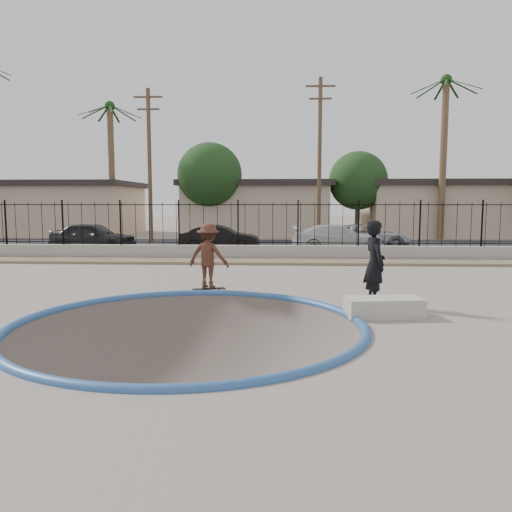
{
  "coord_description": "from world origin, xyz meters",
  "views": [
    {
      "loc": [
        1.82,
        -10.51,
        2.43
      ],
      "look_at": [
        1.18,
        2.0,
        1.06
      ],
      "focal_mm": 35.0,
      "sensor_mm": 36.0,
      "label": 1
    }
  ],
  "objects_px": {
    "skater": "(209,259)",
    "concrete_ledge": "(384,307)",
    "videographer": "(375,263)",
    "car_c": "(338,238)",
    "skateboard": "(209,289)",
    "car_a": "(93,236)",
    "car_b": "(220,238)",
    "car_d": "(365,237)"
  },
  "relations": [
    {
      "from": "skater",
      "to": "concrete_ledge",
      "type": "height_order",
      "value": "skater"
    },
    {
      "from": "videographer",
      "to": "car_c",
      "type": "distance_m",
      "value": 12.46
    },
    {
      "from": "car_d",
      "to": "car_a",
      "type": "bearing_deg",
      "value": 95.19
    },
    {
      "from": "videographer",
      "to": "concrete_ledge",
      "type": "bearing_deg",
      "value": 169.03
    },
    {
      "from": "videographer",
      "to": "skater",
      "type": "bearing_deg",
      "value": 57.75
    },
    {
      "from": "car_c",
      "to": "car_d",
      "type": "distance_m",
      "value": 2.08
    },
    {
      "from": "skateboard",
      "to": "car_d",
      "type": "relative_size",
      "value": 0.2
    },
    {
      "from": "skateboard",
      "to": "concrete_ledge",
      "type": "xyz_separation_m",
      "value": [
        4.15,
        -2.78,
        0.14
      ]
    },
    {
      "from": "concrete_ledge",
      "to": "skater",
      "type": "bearing_deg",
      "value": 146.24
    },
    {
      "from": "skater",
      "to": "car_b",
      "type": "distance_m",
      "value": 10.66
    },
    {
      "from": "videographer",
      "to": "car_c",
      "type": "xyz_separation_m",
      "value": [
        0.53,
        12.44,
        -0.32
      ]
    },
    {
      "from": "concrete_ledge",
      "to": "car_d",
      "type": "relative_size",
      "value": 0.35
    },
    {
      "from": "skateboard",
      "to": "car_d",
      "type": "xyz_separation_m",
      "value": [
        6.23,
        12.21,
        0.6
      ]
    },
    {
      "from": "car_c",
      "to": "car_d",
      "type": "height_order",
      "value": "car_c"
    },
    {
      "from": "skateboard",
      "to": "car_a",
      "type": "bearing_deg",
      "value": 104.78
    },
    {
      "from": "skater",
      "to": "car_d",
      "type": "xyz_separation_m",
      "value": [
        6.23,
        12.21,
        -0.21
      ]
    },
    {
      "from": "car_a",
      "to": "car_c",
      "type": "height_order",
      "value": "car_a"
    },
    {
      "from": "skater",
      "to": "skateboard",
      "type": "relative_size",
      "value": 1.91
    },
    {
      "from": "car_a",
      "to": "car_b",
      "type": "distance_m",
      "value": 6.25
    },
    {
      "from": "skater",
      "to": "skateboard",
      "type": "xyz_separation_m",
      "value": [
        -0.0,
        0.0,
        -0.81
      ]
    },
    {
      "from": "videographer",
      "to": "concrete_ledge",
      "type": "distance_m",
      "value": 1.41
    },
    {
      "from": "car_b",
      "to": "car_d",
      "type": "bearing_deg",
      "value": -76.56
    },
    {
      "from": "car_d",
      "to": "skateboard",
      "type": "bearing_deg",
      "value": 151.37
    },
    {
      "from": "skateboard",
      "to": "concrete_ledge",
      "type": "height_order",
      "value": "concrete_ledge"
    },
    {
      "from": "videographer",
      "to": "car_b",
      "type": "xyz_separation_m",
      "value": [
        -5.16,
        12.22,
        -0.34
      ]
    },
    {
      "from": "skater",
      "to": "car_d",
      "type": "bearing_deg",
      "value": -102.78
    },
    {
      "from": "concrete_ledge",
      "to": "car_a",
      "type": "distance_m",
      "value": 17.59
    },
    {
      "from": "skater",
      "to": "concrete_ledge",
      "type": "relative_size",
      "value": 1.09
    },
    {
      "from": "concrete_ledge",
      "to": "car_d",
      "type": "xyz_separation_m",
      "value": [
        2.08,
        14.98,
        0.46
      ]
    },
    {
      "from": "videographer",
      "to": "car_d",
      "type": "height_order",
      "value": "videographer"
    },
    {
      "from": "skater",
      "to": "car_d",
      "type": "distance_m",
      "value": 13.71
    },
    {
      "from": "car_a",
      "to": "car_b",
      "type": "height_order",
      "value": "car_a"
    },
    {
      "from": "car_a",
      "to": "car_b",
      "type": "relative_size",
      "value": 1.08
    },
    {
      "from": "concrete_ledge",
      "to": "car_b",
      "type": "relative_size",
      "value": 0.42
    },
    {
      "from": "skateboard",
      "to": "videographer",
      "type": "xyz_separation_m",
      "value": [
        4.15,
        -1.62,
        0.94
      ]
    },
    {
      "from": "concrete_ledge",
      "to": "car_b",
      "type": "distance_m",
      "value": 14.35
    },
    {
      "from": "car_a",
      "to": "car_c",
      "type": "xyz_separation_m",
      "value": [
        11.93,
        0.22,
        -0.05
      ]
    },
    {
      "from": "skater",
      "to": "skateboard",
      "type": "bearing_deg",
      "value": -68.6
    },
    {
      "from": "videographer",
      "to": "car_a",
      "type": "xyz_separation_m",
      "value": [
        -11.4,
        12.22,
        -0.27
      ]
    },
    {
      "from": "car_c",
      "to": "car_a",
      "type": "bearing_deg",
      "value": 88.1
    },
    {
      "from": "car_b",
      "to": "car_c",
      "type": "distance_m",
      "value": 5.69
    },
    {
      "from": "car_c",
      "to": "concrete_ledge",
      "type": "bearing_deg",
      "value": 174.82
    }
  ]
}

